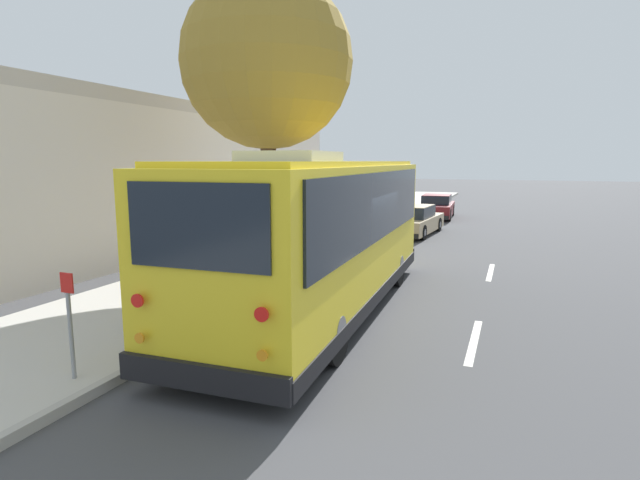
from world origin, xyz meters
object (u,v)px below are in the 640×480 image
Objects in this scene: street_tree at (269,52)px; sign_post_near at (70,325)px; shuttle_bus at (322,228)px; sign_post_far at (149,302)px; parked_sedan_maroon at (437,207)px; parked_sedan_tan at (414,221)px.

sign_post_near is at bearing -174.43° from street_tree.
shuttle_bus is 1.10× the size of street_tree.
street_tree is at bearing 7.03° from sign_post_far.
parked_sedan_maroon is (18.84, 0.36, -1.18)m from shuttle_bus.
parked_sedan_tan is at bearing -14.56° from street_tree.
parked_sedan_maroon is at bearing -0.94° from shuttle_bus.
shuttle_bus reaches higher than parked_sedan_maroon.
parked_sedan_maroon is at bearing -4.12° from sign_post_far.
parked_sedan_tan is (12.00, 0.34, -1.21)m from shuttle_bus.
parked_sedan_maroon reaches higher than parked_sedan_tan.
shuttle_bus is 5.87m from street_tree.
sign_post_far is at bearing -172.97° from street_tree.
parked_sedan_tan is 3.11× the size of sign_post_near.
parked_sedan_maroon is 0.53× the size of street_tree.
street_tree reaches higher than sign_post_near.
street_tree is at bearing 40.22° from shuttle_bus.
shuttle_bus is 5.16m from sign_post_near.
shuttle_bus is 18.88m from parked_sedan_maroon.
street_tree is at bearing 168.49° from parked_sedan_maroon.
street_tree is at bearing 5.57° from sign_post_near.
street_tree is 9.27m from sign_post_near.
parked_sedan_maroon is at bearing -3.84° from sign_post_near.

